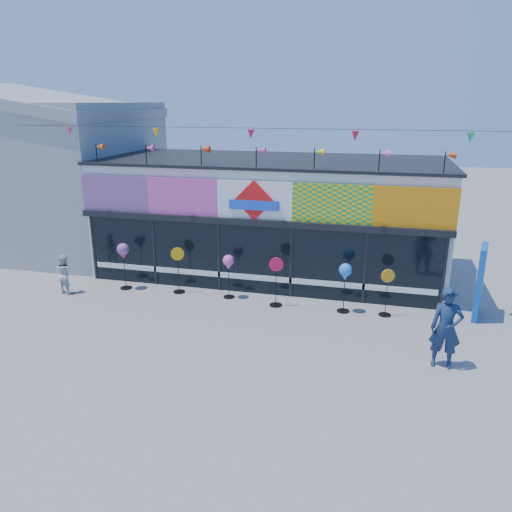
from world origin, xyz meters
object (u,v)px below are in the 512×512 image
(spinner_0, at_px, (123,253))
(spinner_4, at_px, (345,273))
(spinner_1, at_px, (178,269))
(spinner_2, at_px, (228,264))
(spinner_5, at_px, (387,291))
(child, at_px, (65,274))
(blue_sign, at_px, (480,282))
(spinner_3, at_px, (276,280))
(adult_man, at_px, (446,328))

(spinner_0, height_order, spinner_4, spinner_0)
(spinner_1, bearing_deg, spinner_2, -1.12)
(spinner_5, height_order, child, spinner_5)
(spinner_1, distance_m, spinner_4, 5.42)
(blue_sign, relative_size, spinner_3, 1.39)
(blue_sign, xyz_separation_m, spinner_3, (-5.86, -0.61, -0.26))
(spinner_2, height_order, adult_man, adult_man)
(spinner_4, height_order, adult_man, adult_man)
(blue_sign, bearing_deg, spinner_4, -158.61)
(spinner_3, xyz_separation_m, spinner_4, (2.06, 0.04, 0.39))
(blue_sign, relative_size, spinner_0, 1.37)
(spinner_2, distance_m, adult_man, 6.87)
(spinner_4, relative_size, adult_man, 0.77)
(spinner_1, height_order, spinner_4, spinner_1)
(spinner_3, bearing_deg, spinner_5, 1.03)
(spinner_0, height_order, spinner_1, spinner_0)
(blue_sign, distance_m, spinner_3, 5.89)
(spinner_2, distance_m, spinner_3, 1.66)
(spinner_4, height_order, spinner_5, spinner_4)
(blue_sign, distance_m, spinner_0, 11.08)
(blue_sign, distance_m, spinner_2, 7.46)
(spinner_1, distance_m, spinner_2, 1.76)
(spinner_0, relative_size, spinner_2, 1.10)
(spinner_3, height_order, adult_man, adult_man)
(child, bearing_deg, spinner_4, -162.21)
(blue_sign, xyz_separation_m, spinner_1, (-9.19, -0.28, -0.27))
(spinner_3, relative_size, spinner_5, 1.08)
(spinner_0, bearing_deg, blue_sign, 1.99)
(spinner_0, height_order, spinner_5, spinner_0)
(child, bearing_deg, spinner_2, -156.82)
(spinner_2, bearing_deg, spinner_5, -2.76)
(adult_man, bearing_deg, blue_sign, 72.02)
(spinner_0, relative_size, child, 1.22)
(blue_sign, xyz_separation_m, adult_man, (-1.25, -3.26, -0.10))
(spinner_0, distance_m, spinner_3, 5.24)
(spinner_3, bearing_deg, spinner_2, 169.60)
(blue_sign, bearing_deg, spinner_3, -161.20)
(blue_sign, xyz_separation_m, spinner_5, (-2.58, -0.55, -0.33))
(blue_sign, height_order, child, blue_sign)
(spinner_4, distance_m, child, 9.04)
(blue_sign, distance_m, child, 12.86)
(blue_sign, height_order, spinner_2, blue_sign)
(blue_sign, distance_m, spinner_5, 2.66)
(blue_sign, xyz_separation_m, spinner_0, (-11.07, -0.38, 0.18))
(blue_sign, xyz_separation_m, spinner_4, (-3.79, -0.57, 0.13))
(spinner_1, height_order, spinner_3, spinner_3)
(spinner_4, bearing_deg, blue_sign, 8.54)
(spinner_2, bearing_deg, spinner_0, -178.92)
(adult_man, bearing_deg, spinner_1, 162.42)
(blue_sign, bearing_deg, spinner_1, -165.39)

